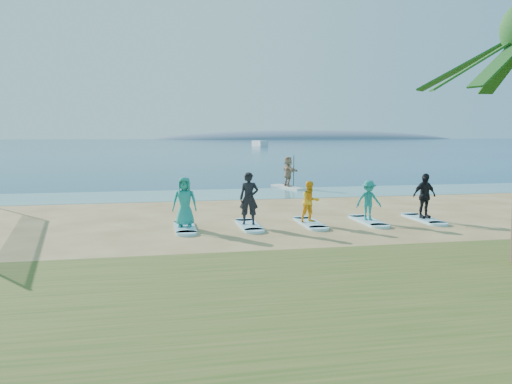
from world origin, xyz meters
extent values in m
plane|color=tan|center=(0.00, 0.00, 0.00)|extent=(600.00, 600.00, 0.00)
plane|color=teal|center=(0.00, 10.50, 0.01)|extent=(600.00, 600.00, 0.00)
plane|color=navy|center=(0.00, 160.00, 0.01)|extent=(600.00, 600.00, 0.00)
ellipsoid|color=slate|center=(95.00, 300.00, 0.00)|extent=(220.00, 56.00, 18.00)
cube|color=silver|center=(4.89, 12.94, 0.06)|extent=(1.60, 3.07, 0.12)
imported|color=tan|center=(4.89, 12.94, 1.03)|extent=(0.84, 1.77, 1.83)
cube|color=silver|center=(24.74, 117.99, 0.00)|extent=(3.52, 6.22, 1.51)
cube|color=#A0DEF8|center=(-2.10, 0.74, 0.04)|extent=(0.70, 2.20, 0.09)
imported|color=teal|center=(-2.10, 0.74, 0.96)|extent=(0.93, 0.68, 1.75)
cube|color=#A0DEF8|center=(0.19, 0.74, 0.04)|extent=(0.70, 2.20, 0.09)
imported|color=black|center=(0.19, 0.74, 1.03)|extent=(0.77, 0.60, 1.88)
cube|color=#A0DEF8|center=(2.48, 0.74, 0.04)|extent=(0.70, 2.20, 0.09)
imported|color=#FFAD1A|center=(2.48, 0.74, 0.85)|extent=(0.84, 0.71, 1.52)
cube|color=#A0DEF8|center=(4.77, 0.74, 0.04)|extent=(0.70, 2.20, 0.09)
imported|color=#1B837D|center=(4.77, 0.74, 0.84)|extent=(1.00, 0.62, 1.50)
cube|color=#A0DEF8|center=(7.06, 0.74, 0.04)|extent=(0.70, 2.20, 0.09)
imported|color=black|center=(7.06, 0.74, 0.96)|extent=(1.07, 0.58, 1.73)
camera|label=1|loc=(-3.00, -16.67, 3.32)|focal=35.00mm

